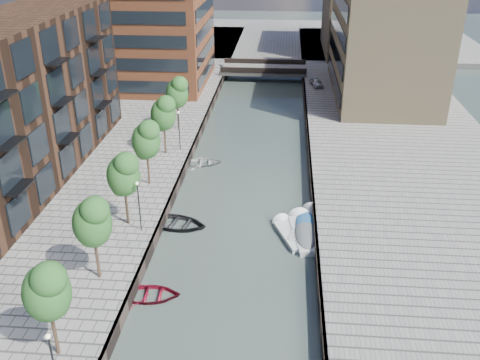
# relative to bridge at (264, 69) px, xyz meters

# --- Properties ---
(water) EXTENTS (300.00, 300.00, 0.00)m
(water) POSITION_rel_bridge_xyz_m (0.00, -32.00, -1.39)
(water) COLOR #38473F
(water) RESTS_ON ground
(quay_right) EXTENTS (20.00, 140.00, 1.00)m
(quay_right) POSITION_rel_bridge_xyz_m (16.00, -32.00, -0.89)
(quay_right) COLOR gray
(quay_right) RESTS_ON ground
(quay_wall_left) EXTENTS (0.25, 140.00, 1.00)m
(quay_wall_left) POSITION_rel_bridge_xyz_m (-6.10, -32.00, -0.89)
(quay_wall_left) COLOR #332823
(quay_wall_left) RESTS_ON ground
(quay_wall_right) EXTENTS (0.25, 140.00, 1.00)m
(quay_wall_right) POSITION_rel_bridge_xyz_m (6.10, -32.00, -0.89)
(quay_wall_right) COLOR #332823
(quay_wall_right) RESTS_ON ground
(far_closure) EXTENTS (80.00, 40.00, 1.00)m
(far_closure) POSITION_rel_bridge_xyz_m (0.00, 28.00, -0.89)
(far_closure) COLOR gray
(far_closure) RESTS_ON ground
(apartment_block) EXTENTS (8.00, 38.00, 14.00)m
(apartment_block) POSITION_rel_bridge_xyz_m (-20.00, -42.00, 6.61)
(apartment_block) COLOR black
(apartment_block) RESTS_ON quay_left
(tan_block_near) EXTENTS (12.00, 25.00, 14.00)m
(tan_block_near) POSITION_rel_bridge_xyz_m (16.00, -10.00, 6.61)
(tan_block_near) COLOR #98845D
(tan_block_near) RESTS_ON quay_right
(tan_block_far) EXTENTS (12.00, 20.00, 16.00)m
(tan_block_far) POSITION_rel_bridge_xyz_m (16.00, 16.00, 7.61)
(tan_block_far) COLOR #98845D
(tan_block_far) RESTS_ON quay_right
(bridge) EXTENTS (13.00, 6.00, 1.30)m
(bridge) POSITION_rel_bridge_xyz_m (0.00, 0.00, 0.00)
(bridge) COLOR gray
(bridge) RESTS_ON ground
(tree_1) EXTENTS (2.50, 2.50, 5.95)m
(tree_1) POSITION_rel_bridge_xyz_m (-8.50, -61.00, 3.92)
(tree_1) COLOR #382619
(tree_1) RESTS_ON quay_left
(tree_2) EXTENTS (2.50, 2.50, 5.95)m
(tree_2) POSITION_rel_bridge_xyz_m (-8.50, -54.00, 3.92)
(tree_2) COLOR #382619
(tree_2) RESTS_ON quay_left
(tree_3) EXTENTS (2.50, 2.50, 5.95)m
(tree_3) POSITION_rel_bridge_xyz_m (-8.50, -47.00, 3.92)
(tree_3) COLOR #382619
(tree_3) RESTS_ON quay_left
(tree_4) EXTENTS (2.50, 2.50, 5.95)m
(tree_4) POSITION_rel_bridge_xyz_m (-8.50, -40.00, 3.92)
(tree_4) COLOR #382619
(tree_4) RESTS_ON quay_left
(tree_5) EXTENTS (2.50, 2.50, 5.95)m
(tree_5) POSITION_rel_bridge_xyz_m (-8.50, -33.00, 3.92)
(tree_5) COLOR #382619
(tree_5) RESTS_ON quay_left
(tree_6) EXTENTS (2.50, 2.50, 5.95)m
(tree_6) POSITION_rel_bridge_xyz_m (-8.50, -26.00, 3.92)
(tree_6) COLOR #382619
(tree_6) RESTS_ON quay_left
(lamp_0) EXTENTS (0.24, 0.24, 4.12)m
(lamp_0) POSITION_rel_bridge_xyz_m (-7.20, -64.00, 2.12)
(lamp_0) COLOR black
(lamp_0) RESTS_ON quay_left
(lamp_1) EXTENTS (0.24, 0.24, 4.12)m
(lamp_1) POSITION_rel_bridge_xyz_m (-7.20, -48.00, 2.12)
(lamp_1) COLOR black
(lamp_1) RESTS_ON quay_left
(lamp_2) EXTENTS (0.24, 0.24, 4.12)m
(lamp_2) POSITION_rel_bridge_xyz_m (-7.20, -32.00, 2.12)
(lamp_2) COLOR black
(lamp_2) RESTS_ON quay_left
(sloop_2) EXTENTS (4.35, 3.26, 0.86)m
(sloop_2) POSITION_rel_bridge_xyz_m (-5.03, -54.63, -1.39)
(sloop_2) COLOR maroon
(sloop_2) RESTS_ON ground
(sloop_3) EXTENTS (4.53, 3.67, 0.83)m
(sloop_3) POSITION_rel_bridge_xyz_m (-4.69, -33.30, -1.39)
(sloop_3) COLOR silver
(sloop_3) RESTS_ON ground
(sloop_4) EXTENTS (5.68, 4.52, 1.05)m
(sloop_4) POSITION_rel_bridge_xyz_m (-5.00, -45.55, -1.39)
(sloop_4) COLOR black
(sloop_4) RESTS_ON ground
(motorboat_2) EXTENTS (3.16, 4.89, 1.54)m
(motorboat_2) POSITION_rel_bridge_xyz_m (4.08, -45.95, -1.30)
(motorboat_2) COLOR white
(motorboat_2) RESTS_ON ground
(motorboat_3) EXTENTS (2.93, 5.71, 1.82)m
(motorboat_3) POSITION_rel_bridge_xyz_m (5.51, -44.77, -1.17)
(motorboat_3) COLOR silver
(motorboat_3) RESTS_ON ground
(motorboat_4) EXTENTS (2.89, 5.95, 1.90)m
(motorboat_4) POSITION_rel_bridge_xyz_m (5.31, -45.94, -1.16)
(motorboat_4) COLOR white
(motorboat_4) RESTS_ON ground
(car) EXTENTS (2.19, 3.64, 1.16)m
(car) POSITION_rel_bridge_xyz_m (7.76, -7.43, 0.19)
(car) COLOR silver
(car) RESTS_ON quay_right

